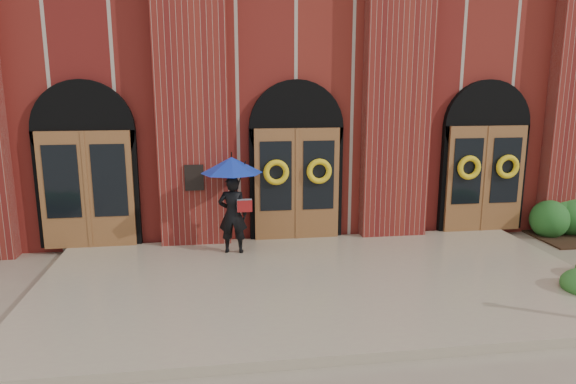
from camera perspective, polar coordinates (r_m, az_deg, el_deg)
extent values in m
plane|color=gray|center=(9.32, 3.69, -10.82)|extent=(90.00, 90.00, 0.00)
cube|color=tan|center=(9.43, 3.51, -10.05)|extent=(10.00, 5.30, 0.15)
cube|color=maroon|center=(17.40, -2.32, 11.61)|extent=(16.00, 12.00, 7.00)
cube|color=black|center=(11.06, -10.38, 1.58)|extent=(0.40, 0.05, 0.55)
cube|color=maroon|center=(11.14, -10.70, 11.22)|extent=(1.50, 0.45, 7.00)
cube|color=maroon|center=(11.85, 12.04, 11.20)|extent=(1.50, 0.45, 7.00)
cube|color=brown|center=(11.64, -21.42, 0.21)|extent=(1.90, 0.10, 2.50)
cylinder|color=black|center=(11.61, -21.74, 6.40)|extent=(2.10, 0.22, 2.10)
cube|color=brown|center=(11.47, 1.00, 0.88)|extent=(1.90, 0.10, 2.50)
cylinder|color=black|center=(11.44, 0.91, 7.17)|extent=(2.10, 0.22, 2.10)
cube|color=brown|center=(12.97, 21.03, 1.37)|extent=(1.90, 0.10, 2.50)
cylinder|color=black|center=(12.94, 21.14, 6.93)|extent=(2.10, 0.22, 2.10)
torus|color=yellow|center=(11.24, -1.31, 2.20)|extent=(0.57, 0.13, 0.57)
torus|color=yellow|center=(11.39, 3.49, 2.31)|extent=(0.57, 0.13, 0.57)
torus|color=yellow|center=(12.59, 19.49, 2.57)|extent=(0.57, 0.13, 0.57)
torus|color=yellow|center=(13.06, 23.22, 2.60)|extent=(0.57, 0.13, 0.57)
imported|color=black|center=(10.64, -6.16, -2.49)|extent=(0.65, 0.48, 1.62)
cone|color=#1633AD|center=(10.43, -6.29, 3.01)|extent=(1.44, 1.44, 0.32)
cylinder|color=black|center=(10.46, -5.95, 0.62)|extent=(0.02, 0.02, 0.55)
cube|color=#A7ABAD|center=(10.47, -4.86, -1.48)|extent=(0.32, 0.20, 0.24)
cube|color=maroon|center=(10.39, -4.83, -1.59)|extent=(0.30, 0.07, 0.24)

